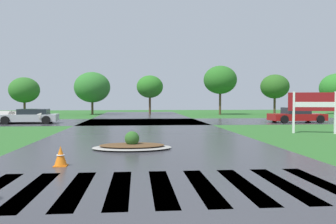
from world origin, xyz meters
TOP-DOWN VIEW (x-y plane):
  - asphalt_roadway at (0.00, 10.00)m, footprint 10.09×80.00m
  - asphalt_cross_road at (0.00, 25.87)m, footprint 90.00×9.08m
  - crosswalk_stripes at (0.00, 3.54)m, footprint 7.65×3.25m
  - estate_billboard at (9.32, 14.54)m, footprint 2.69×0.91m
  - median_island at (-0.72, 9.35)m, footprint 3.02×1.81m
  - car_white_sedan at (-9.05, 24.53)m, footprint 4.54×2.42m
  - car_blue_compact at (12.75, 23.82)m, footprint 4.48×2.21m
  - drainage_pipe_stack at (-9.75, 24.54)m, footprint 4.02×1.88m
  - traffic_cone at (-2.68, 6.10)m, footprint 0.37×0.37m
  - background_treeline at (6.46, 40.02)m, footprint 44.76×6.03m

SIDE VIEW (x-z plane):
  - crosswalk_stripes at x=0.00m, z-range 0.00..0.01m
  - asphalt_roadway at x=0.00m, z-range 0.00..0.01m
  - asphalt_cross_road at x=0.00m, z-range 0.00..0.01m
  - median_island at x=-0.72m, z-range -0.20..0.48m
  - traffic_cone at x=-2.68m, z-range -0.01..0.57m
  - drainage_pipe_stack at x=-9.75m, z-range 0.00..0.99m
  - car_white_sedan at x=-9.05m, z-range -0.02..1.13m
  - car_blue_compact at x=12.75m, z-range -0.05..1.19m
  - estate_billboard at x=9.32m, z-range 0.46..2.80m
  - background_treeline at x=6.46m, z-range 0.52..6.73m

